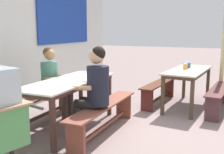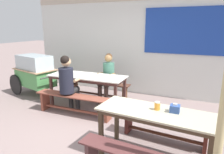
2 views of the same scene
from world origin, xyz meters
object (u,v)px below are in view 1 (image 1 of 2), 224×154
object	(u,v)px
condiment_jar	(186,66)
bench_far_front	(104,114)
bench_near_back	(159,89)
person_center_facing	(53,79)
tissue_box	(187,65)
dining_table_far	(69,85)
person_left_back_turned	(94,86)
bench_far_back	(39,105)
bench_near_front	(219,96)
dining_table_near	(188,74)
wooden_support_post	(223,49)

from	to	relation	value
condiment_jar	bench_far_front	bearing A→B (deg)	157.03
bench_near_back	person_center_facing	bearing A→B (deg)	140.48
tissue_box	condiment_jar	distance (m)	0.24
dining_table_far	person_left_back_turned	xyz separation A→B (m)	(-0.18, -0.55, 0.06)
bench_far_back	person_left_back_turned	xyz separation A→B (m)	(-0.17, -1.15, 0.46)
bench_far_back	person_left_back_turned	bearing A→B (deg)	-98.52
bench_near_front	tissue_box	xyz separation A→B (m)	(0.30, 0.67, 0.53)
bench_near_back	condiment_jar	bearing A→B (deg)	-94.08
bench_near_back	person_center_facing	xyz separation A→B (m)	(-1.74, 1.44, 0.41)
bench_far_back	bench_far_front	world-z (taller)	same
person_center_facing	condiment_jar	xyz separation A→B (m)	(1.70, -1.98, 0.13)
tissue_box	person_center_facing	bearing A→B (deg)	134.69
bench_far_front	person_left_back_turned	size ratio (longest dim) A/B	1.41
person_left_back_turned	tissue_box	world-z (taller)	person_left_back_turned
dining_table_near	bench_far_front	world-z (taller)	dining_table_near
dining_table_far	bench_near_back	distance (m)	2.27
bench_far_back	bench_far_front	bearing A→B (deg)	-89.16
bench_far_front	tissue_box	distance (m)	2.45
bench_near_back	wooden_support_post	xyz separation A→B (m)	(0.72, -1.19, 0.86)
person_center_facing	condiment_jar	world-z (taller)	person_center_facing
person_center_facing	condiment_jar	size ratio (longest dim) A/B	10.50
dining_table_far	dining_table_near	bearing A→B (deg)	-37.12
bench_far_front	person_center_facing	distance (m)	1.24
bench_near_front	person_left_back_turned	bearing A→B (deg)	143.72
dining_table_near	bench_near_back	xyz separation A→B (m)	(0.05, 0.60, -0.39)
wooden_support_post	bench_far_front	bearing A→B (deg)	151.55
dining_table_near	bench_near_back	bearing A→B (deg)	85.45
dining_table_near	condiment_jar	distance (m)	0.15
person_left_back_turned	person_center_facing	distance (m)	1.18
bench_near_front	condiment_jar	size ratio (longest dim) A/B	13.62
dining_table_far	bench_near_back	bearing A→B (deg)	-23.96
bench_near_back	person_left_back_turned	bearing A→B (deg)	170.84
bench_far_front	person_center_facing	world-z (taller)	person_center_facing
bench_near_front	condiment_jar	world-z (taller)	condiment_jar
bench_far_front	condiment_jar	xyz separation A→B (m)	(2.00, -0.85, 0.53)
person_left_back_turned	condiment_jar	size ratio (longest dim) A/B	11.10
bench_near_front	condiment_jar	bearing A→B (deg)	85.07
tissue_box	wooden_support_post	size ratio (longest dim) A/B	0.06
person_left_back_turned	bench_near_front	bearing A→B (deg)	-36.28
dining_table_far	tissue_box	distance (m)	2.67
bench_far_front	dining_table_near	bearing A→B (deg)	-24.52
person_center_facing	wooden_support_post	distance (m)	3.63
bench_far_back	dining_table_near	bearing A→B (deg)	-46.53
dining_table_far	person_center_facing	size ratio (longest dim) A/B	1.51
bench_far_front	bench_near_front	distance (m)	2.46
dining_table_far	bench_far_back	world-z (taller)	dining_table_far
person_center_facing	condiment_jar	bearing A→B (deg)	-49.29
bench_far_back	condiment_jar	size ratio (longest dim) A/B	14.78
bench_far_front	person_left_back_turned	bearing A→B (deg)	164.01
person_left_back_turned	wooden_support_post	bearing A→B (deg)	-27.71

